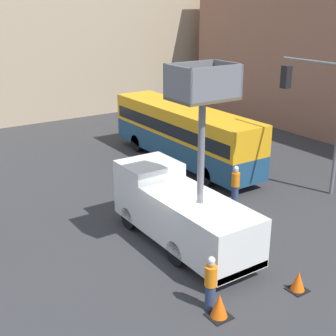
{
  "coord_description": "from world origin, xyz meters",
  "views": [
    {
      "loc": [
        -9.07,
        -13.04,
        8.88
      ],
      "look_at": [
        0.25,
        0.9,
        2.87
      ],
      "focal_mm": 50.0,
      "sensor_mm": 36.0,
      "label": 1
    }
  ],
  "objects": [
    {
      "name": "traffic_cone_near_truck",
      "position": [
        -1.35,
        -4.22,
        0.36
      ],
      "size": [
        0.67,
        0.67,
        0.77
      ],
      "color": "black",
      "rests_on": "ground_plane"
    },
    {
      "name": "city_bus",
      "position": [
        5.9,
        7.76,
        1.92
      ],
      "size": [
        2.43,
        11.19,
        3.28
      ],
      "rotation": [
        0.0,
        0.0,
        1.34
      ],
      "color": "navy",
      "rests_on": "ground_plane"
    },
    {
      "name": "road_worker_directing",
      "position": [
        4.62,
        1.85,
        0.91
      ],
      "size": [
        0.38,
        0.38,
        1.81
      ],
      "rotation": [
        0.0,
        0.0,
        5.95
      ],
      "color": "navy",
      "rests_on": "ground_plane"
    },
    {
      "name": "utility_truck",
      "position": [
        0.25,
        0.06,
        1.52
      ],
      "size": [
        2.23,
        6.82,
        7.0
      ],
      "color": "silver",
      "rests_on": "ground_plane"
    },
    {
      "name": "traffic_cone_mid_road",
      "position": [
        1.64,
        -4.59,
        0.32
      ],
      "size": [
        0.6,
        0.6,
        0.69
      ],
      "color": "black",
      "rests_on": "ground_plane"
    },
    {
      "name": "road_worker_near_truck",
      "position": [
        -1.32,
        -3.75,
        0.9
      ],
      "size": [
        0.38,
        0.38,
        1.8
      ],
      "rotation": [
        0.0,
        0.0,
        0.56
      ],
      "color": "navy",
      "rests_on": "ground_plane"
    },
    {
      "name": "ground_plane",
      "position": [
        0.0,
        0.0,
        0.0
      ],
      "size": [
        120.0,
        120.0,
        0.0
      ],
      "primitive_type": "plane",
      "color": "#333335"
    },
    {
      "name": "traffic_light_pole",
      "position": [
        7.92,
        0.04,
        4.57
      ],
      "size": [
        4.13,
        3.88,
        6.75
      ],
      "color": "slate",
      "rests_on": "ground_plane"
    }
  ]
}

